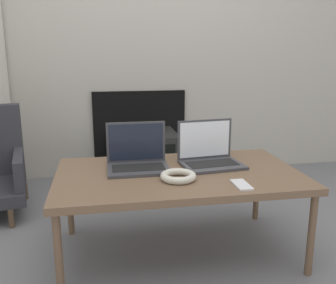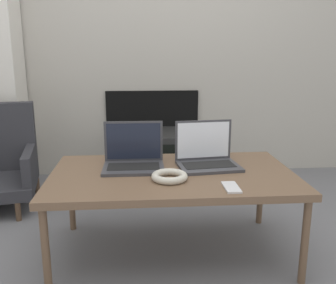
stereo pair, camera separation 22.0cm
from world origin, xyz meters
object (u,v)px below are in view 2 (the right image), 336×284
Objects in this scene: laptop_right at (207,156)px; headphones at (169,176)px; laptop_left at (134,158)px; phone at (231,187)px; tv at (154,157)px.

laptop_right is 1.95× the size of headphones.
laptop_left is 0.58m from phone.
laptop_right is 0.36m from phone.
headphones is 1.29m from tv.
headphones is at bearing -51.15° from laptop_left.
headphones is at bearing 153.66° from phone.
tv is (-0.25, 1.04, -0.30)m from laptop_right.
laptop_right is at bearing 0.55° from laptop_left.
tv is at bearing 82.47° from laptop_left.
laptop_right reaches higher than phone.
laptop_left is at bearing 173.59° from laptop_right.
phone is 0.26× the size of tv.
tv is (-0.30, 1.40, -0.25)m from phone.
tv is at bearing 97.05° from laptop_right.
headphones is at bearing -88.77° from tv.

